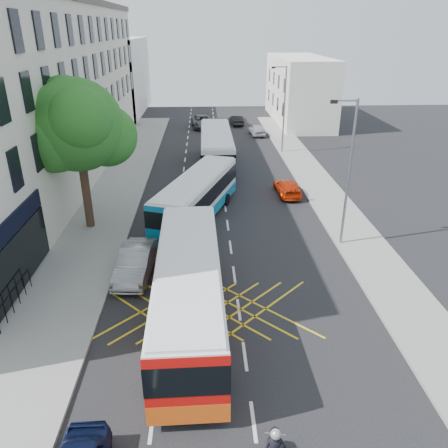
{
  "coord_description": "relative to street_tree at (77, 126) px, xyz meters",
  "views": [
    {
      "loc": [
        -1.4,
        -9.94,
        11.38
      ],
      "look_at": [
        -0.45,
        10.33,
        2.2
      ],
      "focal_mm": 35.0,
      "sensor_mm": 36.0,
      "label": 1
    }
  ],
  "objects": [
    {
      "name": "ground",
      "position": [
        8.51,
        -14.97,
        -6.29
      ],
      "size": [
        120.0,
        120.0,
        0.0
      ],
      "primitive_type": "plane",
      "color": "black",
      "rests_on": "ground"
    },
    {
      "name": "pavement_left",
      "position": [
        0.01,
        0.03,
        -6.22
      ],
      "size": [
        5.0,
        70.0,
        0.15
      ],
      "primitive_type": "cube",
      "color": "gray",
      "rests_on": "ground"
    },
    {
      "name": "pavement_right",
      "position": [
        16.01,
        0.03,
        -6.22
      ],
      "size": [
        3.0,
        70.0,
        0.15
      ],
      "primitive_type": "cube",
      "color": "gray",
      "rests_on": "ground"
    },
    {
      "name": "terrace_main",
      "position": [
        -5.49,
        9.52,
        0.46
      ],
      "size": [
        8.3,
        45.0,
        13.5
      ],
      "color": "beige",
      "rests_on": "ground"
    },
    {
      "name": "terrace_far",
      "position": [
        -5.49,
        40.03,
        -1.29
      ],
      "size": [
        8.0,
        20.0,
        10.0
      ],
      "primitive_type": "cube",
      "color": "silver",
      "rests_on": "ground"
    },
    {
      "name": "building_right",
      "position": [
        19.51,
        33.03,
        -2.29
      ],
      "size": [
        6.0,
        18.0,
        8.0
      ],
      "primitive_type": "cube",
      "color": "silver",
      "rests_on": "ground"
    },
    {
      "name": "street_tree",
      "position": [
        0.0,
        0.0,
        0.0
      ],
      "size": [
        6.3,
        5.7,
        8.8
      ],
      "color": "#382619",
      "rests_on": "pavement_left"
    },
    {
      "name": "lamp_near",
      "position": [
        14.71,
        -2.97,
        -1.68
      ],
      "size": [
        1.45,
        0.15,
        8.0
      ],
      "color": "slate",
      "rests_on": "pavement_right"
    },
    {
      "name": "lamp_far",
      "position": [
        14.71,
        17.03,
        -1.68
      ],
      "size": [
        1.45,
        0.15,
        8.0
      ],
      "color": "slate",
      "rests_on": "pavement_right"
    },
    {
      "name": "railings",
      "position": [
        -1.19,
        -9.67,
        -5.57
      ],
      "size": [
        0.08,
        5.6,
        1.14
      ],
      "primitive_type": null,
      "color": "black",
      "rests_on": "pavement_left"
    },
    {
      "name": "bus_near",
      "position": [
        6.39,
        -9.83,
        -4.66
      ],
      "size": [
        2.92,
        11.08,
        3.1
      ],
      "rotation": [
        0.0,
        0.0,
        0.02
      ],
      "color": "silver",
      "rests_on": "ground"
    },
    {
      "name": "bus_mid",
      "position": [
        6.61,
        1.2,
        -4.79
      ],
      "size": [
        5.6,
        10.34,
        2.85
      ],
      "rotation": [
        0.0,
        0.0,
        -0.34
      ],
      "color": "silver",
      "rests_on": "ground"
    },
    {
      "name": "bus_far",
      "position": [
        8.19,
        12.42,
        -4.6
      ],
      "size": [
        2.88,
        11.42,
        3.21
      ],
      "rotation": [
        0.0,
        0.0,
        -0.0
      ],
      "color": "silver",
      "rests_on": "ground"
    },
    {
      "name": "parked_car_silver",
      "position": [
        3.61,
        -5.75,
        -5.57
      ],
      "size": [
        1.85,
        4.49,
        1.45
      ],
      "primitive_type": "imported",
      "rotation": [
        0.0,
        0.0,
        -0.07
      ],
      "color": "#97999E",
      "rests_on": "ground"
    },
    {
      "name": "red_hatchback",
      "position": [
        13.24,
        5.33,
        -5.73
      ],
      "size": [
        1.69,
        3.94,
        1.13
      ],
      "primitive_type": "imported",
      "rotation": [
        0.0,
        0.0,
        3.17
      ],
      "color": "red",
      "rests_on": "ground"
    },
    {
      "name": "distant_car_grey",
      "position": [
        6.96,
        29.34,
        -5.57
      ],
      "size": [
        2.88,
        5.41,
        1.45
      ],
      "primitive_type": "imported",
      "rotation": [
        0.0,
        0.0,
        0.1
      ],
      "color": "#46494F",
      "rests_on": "ground"
    },
    {
      "name": "distant_car_silver",
      "position": [
        13.24,
        24.85,
        -5.66
      ],
      "size": [
        1.88,
        3.84,
        1.26
      ],
      "primitive_type": "imported",
      "rotation": [
        0.0,
        0.0,
        3.25
      ],
      "color": "#A3A5AB",
      "rests_on": "ground"
    },
    {
      "name": "distant_car_dark",
      "position": [
        11.31,
        30.69,
        -5.68
      ],
      "size": [
        1.64,
        3.85,
        1.23
      ],
      "primitive_type": "imported",
      "rotation": [
        0.0,
        0.0,
        3.23
      ],
      "color": "black",
      "rests_on": "ground"
    }
  ]
}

